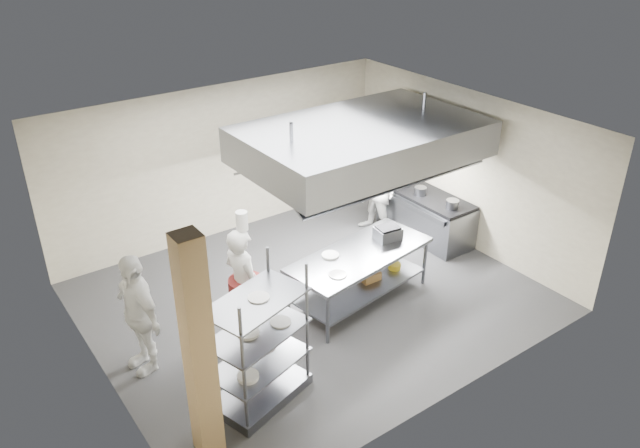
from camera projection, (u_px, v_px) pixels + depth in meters
floor at (313, 297)px, 10.57m from camera, size 7.00×7.00×0.00m
ceiling at (312, 129)px, 9.17m from camera, size 7.00×7.00×0.00m
wall_back at (223, 161)px, 12.02m from camera, size 7.00×0.00×7.00m
wall_left at (91, 291)px, 8.06m from camera, size 0.00×6.00×6.00m
wall_right at (465, 169)px, 11.68m from camera, size 0.00×6.00×6.00m
column at (199, 351)px, 7.01m from camera, size 0.30×0.30×3.00m
exhaust_hood at (362, 141)px, 10.41m from camera, size 4.00×2.50×0.60m
hood_strip_a at (318, 171)px, 10.09m from camera, size 1.60×0.12×0.04m
hood_strip_b at (401, 148)px, 11.02m from camera, size 1.60×0.12×0.04m
wall_shelf at (304, 144)px, 12.84m from camera, size 1.50×0.28×0.04m
island at (359, 277)px, 10.30m from camera, size 2.65×1.41×0.91m
island_worktop at (360, 255)px, 10.11m from camera, size 2.65×1.41×0.06m
island_undershelf at (359, 285)px, 10.38m from camera, size 2.43×1.27×0.04m
pass_rack at (258, 339)px, 8.03m from camera, size 1.46×1.10×1.95m
cooking_range at (425, 216)px, 12.32m from camera, size 0.80×2.00×0.84m
range_top at (427, 196)px, 12.11m from camera, size 0.78×1.96×0.06m
chef_head at (243, 285)px, 9.19m from camera, size 0.57×0.76×1.89m
chef_line at (377, 194)px, 12.21m from camera, size 0.75×0.91×1.73m
chef_plating at (138, 313)px, 8.61m from camera, size 0.57×1.13×1.85m
griddle at (388, 233)px, 10.47m from camera, size 0.45×0.37×0.20m
wicker_basket at (370, 276)px, 10.44m from camera, size 0.34×0.24×0.15m
stockpot at (420, 191)px, 12.05m from camera, size 0.23×0.23×0.16m
plate_stack at (259, 360)px, 8.19m from camera, size 0.28×0.28×0.05m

